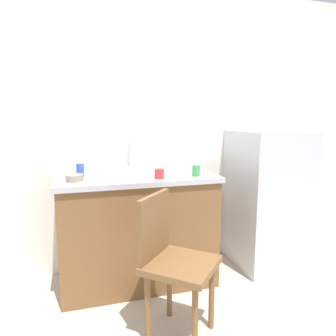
{
  "coord_description": "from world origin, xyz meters",
  "views": [
    {
      "loc": [
        -0.73,
        -1.79,
        1.36
      ],
      "look_at": [
        -0.03,
        0.6,
        0.95
      ],
      "focal_mm": 33.74,
      "sensor_mm": 36.0,
      "label": 1
    }
  ],
  "objects_px": {
    "cup_green": "(196,171)",
    "cup_blue": "(80,170)",
    "chair": "(172,258)",
    "cup_red": "(159,174)",
    "terracotta_bowl": "(75,178)",
    "refrigerator": "(266,199)",
    "cup_white": "(144,167)",
    "dish_tray": "(112,172)"
  },
  "relations": [
    {
      "from": "terracotta_bowl",
      "to": "cup_green",
      "type": "distance_m",
      "value": 0.91
    },
    {
      "from": "refrigerator",
      "to": "terracotta_bowl",
      "type": "distance_m",
      "value": 1.7
    },
    {
      "from": "terracotta_bowl",
      "to": "cup_blue",
      "type": "bearing_deg",
      "value": 74.45
    },
    {
      "from": "cup_white",
      "to": "cup_red",
      "type": "distance_m",
      "value": 0.36
    },
    {
      "from": "chair",
      "to": "cup_blue",
      "type": "height_order",
      "value": "cup_blue"
    },
    {
      "from": "chair",
      "to": "cup_green",
      "type": "xyz_separation_m",
      "value": [
        0.35,
        0.51,
        0.44
      ]
    },
    {
      "from": "cup_white",
      "to": "cup_red",
      "type": "xyz_separation_m",
      "value": [
        0.04,
        -0.36,
        -0.0
      ]
    },
    {
      "from": "chair",
      "to": "terracotta_bowl",
      "type": "height_order",
      "value": "terracotta_bowl"
    },
    {
      "from": "cup_green",
      "to": "cup_red",
      "type": "bearing_deg",
      "value": -178.17
    },
    {
      "from": "refrigerator",
      "to": "dish_tray",
      "type": "bearing_deg",
      "value": 177.77
    },
    {
      "from": "terracotta_bowl",
      "to": "cup_blue",
      "type": "xyz_separation_m",
      "value": [
        0.04,
        0.16,
        0.03
      ]
    },
    {
      "from": "cup_white",
      "to": "cup_red",
      "type": "bearing_deg",
      "value": -82.85
    },
    {
      "from": "cup_white",
      "to": "cup_blue",
      "type": "xyz_separation_m",
      "value": [
        -0.52,
        -0.13,
        0.01
      ]
    },
    {
      "from": "chair",
      "to": "cup_blue",
      "type": "bearing_deg",
      "value": 76.91
    },
    {
      "from": "cup_green",
      "to": "cup_blue",
      "type": "distance_m",
      "value": 0.89
    },
    {
      "from": "dish_tray",
      "to": "cup_red",
      "type": "relative_size",
      "value": 3.8
    },
    {
      "from": "cup_red",
      "to": "terracotta_bowl",
      "type": "bearing_deg",
      "value": 173.08
    },
    {
      "from": "terracotta_bowl",
      "to": "cup_red",
      "type": "relative_size",
      "value": 1.69
    },
    {
      "from": "terracotta_bowl",
      "to": "cup_white",
      "type": "relative_size",
      "value": 1.67
    },
    {
      "from": "cup_red",
      "to": "dish_tray",
      "type": "bearing_deg",
      "value": 143.19
    },
    {
      "from": "terracotta_bowl",
      "to": "cup_white",
      "type": "distance_m",
      "value": 0.63
    },
    {
      "from": "chair",
      "to": "cup_green",
      "type": "distance_m",
      "value": 0.77
    },
    {
      "from": "terracotta_bowl",
      "to": "chair",
      "type": "bearing_deg",
      "value": -46.29
    },
    {
      "from": "refrigerator",
      "to": "cup_green",
      "type": "xyz_separation_m",
      "value": [
        -0.76,
        -0.18,
        0.33
      ]
    },
    {
      "from": "refrigerator",
      "to": "chair",
      "type": "height_order",
      "value": "refrigerator"
    },
    {
      "from": "cup_red",
      "to": "chair",
      "type": "bearing_deg",
      "value": -96.24
    },
    {
      "from": "cup_red",
      "to": "cup_green",
      "type": "xyz_separation_m",
      "value": [
        0.3,
        0.01,
        0.01
      ]
    },
    {
      "from": "cup_green",
      "to": "cup_blue",
      "type": "bearing_deg",
      "value": 165.72
    },
    {
      "from": "terracotta_bowl",
      "to": "refrigerator",
      "type": "bearing_deg",
      "value": 3.88
    },
    {
      "from": "dish_tray",
      "to": "cup_white",
      "type": "distance_m",
      "value": 0.3
    },
    {
      "from": "cup_red",
      "to": "cup_green",
      "type": "distance_m",
      "value": 0.3
    },
    {
      "from": "refrigerator",
      "to": "cup_red",
      "type": "relative_size",
      "value": 16.74
    },
    {
      "from": "cup_red",
      "to": "refrigerator",
      "type": "bearing_deg",
      "value": 10.01
    },
    {
      "from": "chair",
      "to": "cup_red",
      "type": "distance_m",
      "value": 0.67
    },
    {
      "from": "terracotta_bowl",
      "to": "cup_red",
      "type": "xyz_separation_m",
      "value": [
        0.61,
        -0.07,
        0.01
      ]
    },
    {
      "from": "chair",
      "to": "cup_red",
      "type": "xyz_separation_m",
      "value": [
        0.06,
        0.51,
        0.44
      ]
    },
    {
      "from": "refrigerator",
      "to": "dish_tray",
      "type": "height_order",
      "value": "refrigerator"
    },
    {
      "from": "cup_white",
      "to": "cup_blue",
      "type": "distance_m",
      "value": 0.54
    },
    {
      "from": "cup_red",
      "to": "cup_blue",
      "type": "bearing_deg",
      "value": 157.94
    },
    {
      "from": "chair",
      "to": "refrigerator",
      "type": "bearing_deg",
      "value": -16.06
    },
    {
      "from": "cup_blue",
      "to": "cup_white",
      "type": "bearing_deg",
      "value": 13.68
    },
    {
      "from": "chair",
      "to": "dish_tray",
      "type": "relative_size",
      "value": 3.18
    }
  ]
}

